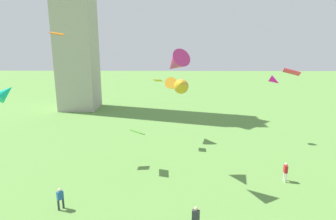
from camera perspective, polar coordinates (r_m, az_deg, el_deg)
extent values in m
cylinder|color=silver|center=(28.86, 22.05, -12.02)|extent=(0.16, 0.16, 0.87)
cylinder|color=silver|center=(28.51, 22.29, -12.35)|extent=(0.16, 0.16, 0.87)
cube|color=red|center=(28.37, 22.31, -10.76)|extent=(0.30, 0.49, 0.69)
sphere|color=beige|center=(28.19, 22.39, -9.88)|extent=(0.25, 0.25, 0.25)
cube|color=#2D3338|center=(20.22, 5.54, -20.02)|extent=(0.54, 0.42, 0.69)
sphere|color=#D8AD84|center=(19.96, 5.57, -18.88)|extent=(0.26, 0.26, 0.26)
cylinder|color=#2D3338|center=(24.09, -20.89, -17.24)|extent=(0.16, 0.16, 0.83)
cylinder|color=#2D3338|center=(24.23, -20.07, -16.97)|extent=(0.16, 0.16, 0.83)
cube|color=#235693|center=(23.80, -20.63, -15.56)|extent=(0.49, 0.51, 0.65)
sphere|color=beige|center=(23.60, -20.72, -14.60)|extent=(0.24, 0.24, 0.24)
cone|color=#F017AC|center=(37.65, 20.39, 5.45)|extent=(1.72, 1.40, 1.35)
cube|color=gold|center=(33.65, -1.98, 5.88)|extent=(1.11, 1.35, 0.39)
cube|color=green|center=(27.81, -6.04, -4.43)|extent=(1.37, 1.80, 0.92)
cone|color=#B82C73|center=(23.83, 1.47, 9.21)|extent=(2.70, 3.09, 2.43)
cone|color=#10BC8C|center=(22.12, -29.55, 3.06)|extent=(1.46, 1.68, 1.34)
cube|color=#E32949|center=(33.76, 23.32, 6.94)|extent=(1.88, 1.66, 0.93)
cone|color=orange|center=(36.61, 0.79, 4.81)|extent=(1.92, 2.83, 2.39)
cone|color=gold|center=(26.26, 2.65, 5.07)|extent=(1.45, 2.34, 1.96)
cube|color=#C4630F|center=(31.49, -21.11, 13.94)|extent=(1.32, 0.98, 0.40)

